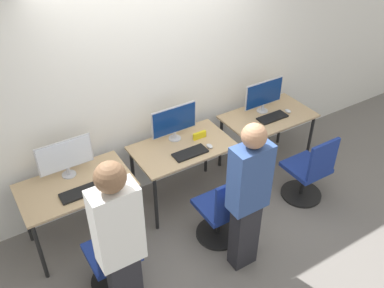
{
  "coord_description": "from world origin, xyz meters",
  "views": [
    {
      "loc": [
        -1.9,
        -2.95,
        3.49
      ],
      "look_at": [
        0.0,
        0.13,
        0.9
      ],
      "focal_mm": 40.0,
      "sensor_mm": 36.0,
      "label": 1
    }
  ],
  "objects_px": {
    "monitor_right": "(264,95)",
    "office_chair_left": "(115,260)",
    "keyboard_left": "(80,193)",
    "mouse_center": "(210,146)",
    "office_chair_center": "(222,213)",
    "keyboard_center": "(190,153)",
    "mouse_left": "(108,182)",
    "monitor_left": "(65,157)",
    "person_left": "(120,244)",
    "mouse_right": "(288,111)",
    "person_center": "(248,195)",
    "monitor_center": "(174,121)",
    "office_chair_right": "(309,174)",
    "keyboard_right": "(272,117)"
  },
  "relations": [
    {
      "from": "keyboard_left",
      "to": "person_left",
      "type": "xyz_separation_m",
      "value": [
        0.01,
        -0.96,
        0.2
      ]
    },
    {
      "from": "mouse_right",
      "to": "person_center",
      "type": "bearing_deg",
      "value": -143.91
    },
    {
      "from": "mouse_left",
      "to": "person_center",
      "type": "distance_m",
      "value": 1.37
    },
    {
      "from": "monitor_center",
      "to": "mouse_center",
      "type": "xyz_separation_m",
      "value": [
        0.24,
        -0.34,
        -0.21
      ]
    },
    {
      "from": "monitor_right",
      "to": "office_chair_left",
      "type": "bearing_deg",
      "value": -160.15
    },
    {
      "from": "monitor_left",
      "to": "person_left",
      "type": "xyz_separation_m",
      "value": [
        0.01,
        -1.28,
        -0.01
      ]
    },
    {
      "from": "keyboard_center",
      "to": "mouse_right",
      "type": "distance_m",
      "value": 1.47
    },
    {
      "from": "office_chair_center",
      "to": "monitor_right",
      "type": "xyz_separation_m",
      "value": [
        1.2,
        0.88,
        0.62
      ]
    },
    {
      "from": "monitor_left",
      "to": "office_chair_center",
      "type": "xyz_separation_m",
      "value": [
        1.24,
        -0.94,
        -0.62
      ]
    },
    {
      "from": "monitor_left",
      "to": "mouse_right",
      "type": "distance_m",
      "value": 2.7
    },
    {
      "from": "mouse_left",
      "to": "monitor_center",
      "type": "bearing_deg",
      "value": 18.88
    },
    {
      "from": "monitor_left",
      "to": "office_chair_right",
      "type": "relative_size",
      "value": 0.62
    },
    {
      "from": "office_chair_left",
      "to": "person_center",
      "type": "bearing_deg",
      "value": -18.11
    },
    {
      "from": "monitor_left",
      "to": "keyboard_left",
      "type": "xyz_separation_m",
      "value": [
        0.0,
        -0.33,
        -0.22
      ]
    },
    {
      "from": "keyboard_center",
      "to": "office_chair_center",
      "type": "xyz_separation_m",
      "value": [
        0.02,
        -0.6,
        -0.4
      ]
    },
    {
      "from": "office_chair_right",
      "to": "monitor_left",
      "type": "bearing_deg",
      "value": 158.94
    },
    {
      "from": "person_center",
      "to": "office_chair_left",
      "type": "bearing_deg",
      "value": 161.89
    },
    {
      "from": "mouse_left",
      "to": "office_chair_center",
      "type": "relative_size",
      "value": 0.1
    },
    {
      "from": "monitor_center",
      "to": "mouse_right",
      "type": "height_order",
      "value": "monitor_center"
    },
    {
      "from": "keyboard_right",
      "to": "office_chair_right",
      "type": "distance_m",
      "value": 0.8
    },
    {
      "from": "office_chair_center",
      "to": "mouse_left",
      "type": "bearing_deg",
      "value": 147.57
    },
    {
      "from": "mouse_right",
      "to": "monitor_right",
      "type": "bearing_deg",
      "value": 143.37
    },
    {
      "from": "mouse_left",
      "to": "office_chair_left",
      "type": "xyz_separation_m",
      "value": [
        -0.23,
        -0.59,
        -0.4
      ]
    },
    {
      "from": "mouse_left",
      "to": "monitor_right",
      "type": "bearing_deg",
      "value": 7.16
    },
    {
      "from": "keyboard_left",
      "to": "mouse_center",
      "type": "height_order",
      "value": "mouse_center"
    },
    {
      "from": "keyboard_right",
      "to": "person_left",
      "type": "bearing_deg",
      "value": -156.97
    },
    {
      "from": "office_chair_left",
      "to": "mouse_right",
      "type": "xyz_separation_m",
      "value": [
        2.63,
        0.67,
        0.4
      ]
    },
    {
      "from": "keyboard_left",
      "to": "person_left",
      "type": "relative_size",
      "value": 0.22
    },
    {
      "from": "mouse_center",
      "to": "person_center",
      "type": "bearing_deg",
      "value": -103.22
    },
    {
      "from": "mouse_right",
      "to": "office_chair_right",
      "type": "height_order",
      "value": "office_chair_right"
    },
    {
      "from": "mouse_left",
      "to": "mouse_center",
      "type": "xyz_separation_m",
      "value": [
        1.18,
        -0.02,
        0.0
      ]
    },
    {
      "from": "office_chair_right",
      "to": "monitor_center",
      "type": "bearing_deg",
      "value": 142.67
    },
    {
      "from": "monitor_left",
      "to": "monitor_center",
      "type": "relative_size",
      "value": 1.0
    },
    {
      "from": "office_chair_center",
      "to": "mouse_right",
      "type": "relative_size",
      "value": 9.85
    },
    {
      "from": "mouse_right",
      "to": "monitor_left",
      "type": "bearing_deg",
      "value": 174.82
    },
    {
      "from": "mouse_left",
      "to": "mouse_center",
      "type": "distance_m",
      "value": 1.18
    },
    {
      "from": "keyboard_left",
      "to": "monitor_right",
      "type": "distance_m",
      "value": 2.46
    },
    {
      "from": "mouse_left",
      "to": "keyboard_right",
      "type": "bearing_deg",
      "value": 2.07
    },
    {
      "from": "keyboard_left",
      "to": "office_chair_right",
      "type": "bearing_deg",
      "value": -14.13
    },
    {
      "from": "person_left",
      "to": "mouse_right",
      "type": "height_order",
      "value": "person_left"
    },
    {
      "from": "keyboard_left",
      "to": "monitor_center",
      "type": "height_order",
      "value": "monitor_center"
    },
    {
      "from": "monitor_center",
      "to": "mouse_right",
      "type": "distance_m",
      "value": 1.5
    },
    {
      "from": "mouse_right",
      "to": "keyboard_left",
      "type": "bearing_deg",
      "value": -178.25
    },
    {
      "from": "office_chair_left",
      "to": "mouse_right",
      "type": "relative_size",
      "value": 9.85
    },
    {
      "from": "monitor_left",
      "to": "mouse_center",
      "type": "xyz_separation_m",
      "value": [
        1.46,
        -0.35,
        -0.21
      ]
    },
    {
      "from": "monitor_right",
      "to": "mouse_left",
      "type": "bearing_deg",
      "value": -172.84
    },
    {
      "from": "person_center",
      "to": "office_chair_center",
      "type": "bearing_deg",
      "value": 89.6
    },
    {
      "from": "office_chair_center",
      "to": "monitor_right",
      "type": "bearing_deg",
      "value": 36.29
    },
    {
      "from": "mouse_left",
      "to": "monitor_right",
      "type": "xyz_separation_m",
      "value": [
        2.15,
        0.27,
        0.21
      ]
    },
    {
      "from": "monitor_left",
      "to": "keyboard_center",
      "type": "relative_size",
      "value": 1.45
    }
  ]
}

